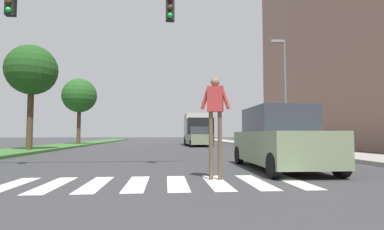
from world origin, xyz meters
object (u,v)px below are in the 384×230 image
(truck_box_delivery, at_px, (197,129))
(street_lamp_right, at_px, (284,83))
(tree_far, at_px, (32,71))
(sedan_midblock, at_px, (198,137))
(tree_distant, at_px, (79,96))
(pedestrian_performer, at_px, (215,111))
(traffic_light_gantry, at_px, (9,27))
(suv_crossing, at_px, (279,139))

(truck_box_delivery, bearing_deg, street_lamp_right, -62.62)
(tree_far, xyz_separation_m, sedan_midblock, (11.15, 7.43, -4.20))
(tree_far, relative_size, tree_distant, 1.02)
(street_lamp_right, distance_m, pedestrian_performer, 14.66)
(traffic_light_gantry, relative_size, sedan_midblock, 2.00)
(tree_far, xyz_separation_m, tree_distant, (-0.10, 10.68, -0.20))
(pedestrian_performer, height_order, sedan_midblock, pedestrian_performer)
(sedan_midblock, bearing_deg, suv_crossing, -87.65)
(tree_distant, height_order, sedan_midblock, tree_distant)
(street_lamp_right, relative_size, sedan_midblock, 1.68)
(street_lamp_right, height_order, suv_crossing, street_lamp_right)
(tree_distant, distance_m, pedestrian_performer, 24.71)
(street_lamp_right, distance_m, truck_box_delivery, 11.21)
(truck_box_delivery, bearing_deg, tree_far, -137.92)
(tree_far, bearing_deg, pedestrian_performer, -51.35)
(pedestrian_performer, bearing_deg, tree_far, 128.65)
(traffic_light_gantry, height_order, suv_crossing, traffic_light_gantry)
(tree_far, relative_size, traffic_light_gantry, 0.72)
(suv_crossing, bearing_deg, sedan_midblock, 92.35)
(pedestrian_performer, bearing_deg, suv_crossing, 39.74)
(street_lamp_right, bearing_deg, suv_crossing, -113.17)
(tree_distant, xyz_separation_m, sedan_midblock, (11.25, -3.25, -4.00))
(pedestrian_performer, xyz_separation_m, truck_box_delivery, (1.94, 22.19, -0.03))
(suv_crossing, bearing_deg, pedestrian_performer, -140.26)
(traffic_light_gantry, xyz_separation_m, truck_box_delivery, (7.92, 20.06, -2.73))
(tree_far, bearing_deg, traffic_light_gantry, -70.14)
(street_lamp_right, distance_m, suv_crossing, 12.12)
(tree_far, height_order, street_lamp_right, street_lamp_right)
(pedestrian_performer, bearing_deg, tree_distant, 113.04)
(tree_far, height_order, suv_crossing, tree_far)
(tree_distant, bearing_deg, sedan_midblock, -16.14)
(tree_distant, xyz_separation_m, street_lamp_right, (16.50, -9.96, -0.21))
(street_lamp_right, relative_size, truck_box_delivery, 1.21)
(suv_crossing, height_order, sedan_midblock, suv_crossing)
(traffic_light_gantry, xyz_separation_m, suv_crossing, (8.35, -0.16, -3.43))
(tree_far, xyz_separation_m, truck_box_delivery, (11.43, 10.32, -3.38))
(street_lamp_right, relative_size, suv_crossing, 1.62)
(tree_distant, distance_m, street_lamp_right, 19.28)
(sedan_midblock, bearing_deg, truck_box_delivery, 84.47)
(traffic_light_gantry, height_order, sedan_midblock, traffic_light_gantry)
(tree_far, relative_size, pedestrian_performer, 2.59)
(tree_distant, height_order, suv_crossing, tree_distant)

